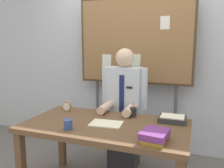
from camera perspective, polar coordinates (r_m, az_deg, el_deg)
back_wall at (r=3.30m, az=6.45°, el=7.34°), size 6.40×0.08×2.70m
desk at (r=2.25m, az=-1.66°, el=-11.89°), size 1.54×0.82×0.74m
person at (r=2.79m, az=3.01°, el=-7.17°), size 0.55×0.56×1.44m
bulletin_board at (r=3.10m, az=5.60°, el=10.10°), size 1.53×0.09×2.10m
book_stack at (r=1.85m, az=10.51°, el=-12.48°), size 0.22×0.28×0.08m
open_notebook at (r=2.19m, az=-1.45°, el=-9.78°), size 0.31×0.23×0.01m
desk_clock at (r=2.65m, az=-11.07°, el=-5.58°), size 0.11×0.04×0.11m
coffee_mug at (r=2.09m, az=-10.79°, el=-9.78°), size 0.08×0.08×0.09m
pen_holder at (r=2.42m, az=5.22°, el=-6.90°), size 0.07×0.07×0.16m
paper_tray at (r=2.33m, az=14.70°, el=-8.33°), size 0.26×0.20×0.06m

